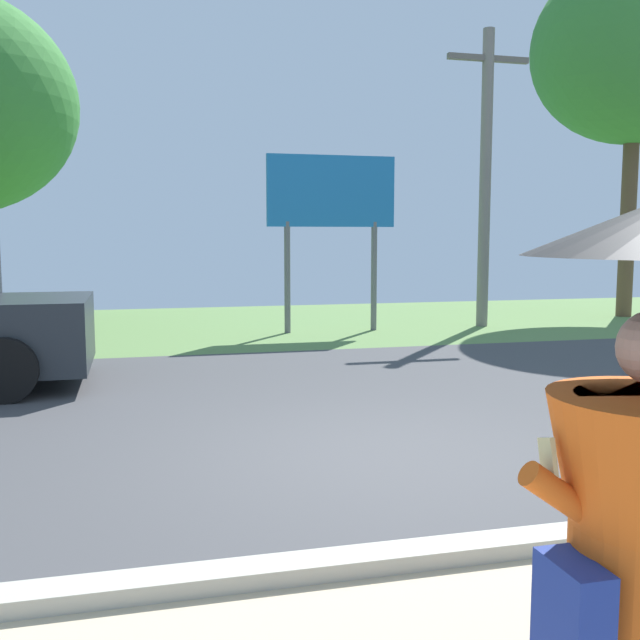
# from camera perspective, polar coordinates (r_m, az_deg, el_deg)

# --- Properties ---
(ground_plane) EXTENTS (40.00, 22.00, 0.20)m
(ground_plane) POSITION_cam_1_polar(r_m,az_deg,el_deg) (9.22, -1.22, -5.72)
(ground_plane) COLOR #424244
(utility_pole) EXTENTS (1.80, 0.24, 6.16)m
(utility_pole) POSITION_cam_1_polar(r_m,az_deg,el_deg) (15.99, 12.78, 11.17)
(utility_pole) COLOR gray
(utility_pole) RESTS_ON ground_plane
(roadside_billboard) EXTENTS (2.60, 0.12, 3.50)m
(roadside_billboard) POSITION_cam_1_polar(r_m,az_deg,el_deg) (14.67, 0.90, 9.03)
(roadside_billboard) COLOR slate
(roadside_billboard) RESTS_ON ground_plane
(tree_right_mid) EXTENTS (4.76, 4.76, 8.39)m
(tree_right_mid) POSITION_cam_1_polar(r_m,az_deg,el_deg) (19.44, 23.41, 18.77)
(tree_right_mid) COLOR brown
(tree_right_mid) RESTS_ON ground_plane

